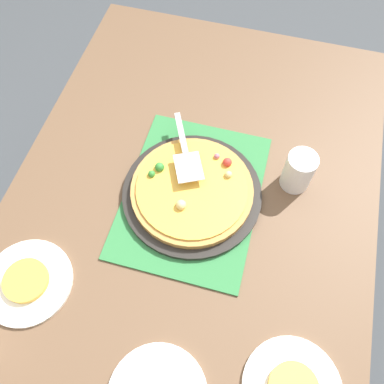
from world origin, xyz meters
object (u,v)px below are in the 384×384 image
object	(u,v)px
pizza	(192,189)
plate_far_right	(28,282)
pizza_pan	(192,193)
pizza_server	(185,153)
served_slice_right	(26,281)
cup_near	(298,171)

from	to	relation	value
pizza	plate_far_right	xyz separation A→B (m)	(0.34, -0.33, -0.03)
pizza_pan	plate_far_right	size ratio (longest dim) A/B	1.73
pizza_pan	pizza_server	world-z (taller)	pizza_server
pizza_pan	served_slice_right	bearing A→B (deg)	-43.81
pizza	cup_near	size ratio (longest dim) A/B	2.75
pizza_server	plate_far_right	bearing A→B (deg)	-33.56
plate_far_right	cup_near	world-z (taller)	cup_near
pizza_pan	served_slice_right	size ratio (longest dim) A/B	3.45
served_slice_right	cup_near	distance (m)	0.75
plate_far_right	served_slice_right	size ratio (longest dim) A/B	2.00
served_slice_right	pizza_pan	bearing A→B (deg)	136.19
pizza	served_slice_right	distance (m)	0.47
pizza	served_slice_right	size ratio (longest dim) A/B	3.00
pizza	served_slice_right	xyz separation A→B (m)	(0.34, -0.33, -0.02)
pizza	pizza_server	distance (m)	0.10
served_slice_right	pizza_server	distance (m)	0.52
pizza_pan	pizza_server	bearing A→B (deg)	-154.35
served_slice_right	pizza_server	size ratio (longest dim) A/B	0.49
plate_far_right	pizza_server	size ratio (longest dim) A/B	0.97
pizza_pan	pizza_server	xyz separation A→B (m)	(-0.09, -0.04, 0.06)
pizza	cup_near	distance (m)	0.29
served_slice_right	pizza_server	xyz separation A→B (m)	(-0.43, 0.28, 0.05)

